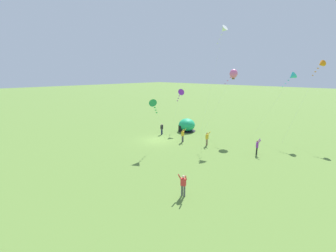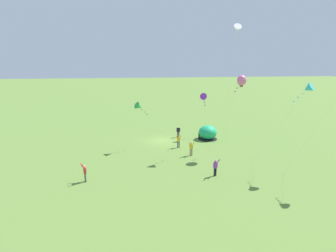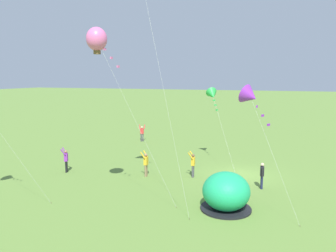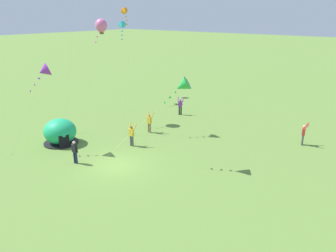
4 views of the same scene
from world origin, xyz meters
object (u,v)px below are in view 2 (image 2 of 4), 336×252
(person_flying_kite, at_px, (178,141))
(kite_cyan, at_px, (308,89))
(person_far_back, at_px, (178,131))
(kite_green, at_px, (139,107))
(kite_pink, at_px, (242,80))
(person_center_field, at_px, (191,148))
(kite_purple, at_px, (204,97))
(popup_tent, at_px, (208,133))
(kite_white, at_px, (237,29))
(person_near_tent, at_px, (215,167))
(person_watching_sky, at_px, (85,172))

(person_flying_kite, xyz_separation_m, kite_cyan, (-10.89, 9.91, 7.83))
(person_far_back, height_order, kite_cyan, kite_cyan)
(person_flying_kite, height_order, kite_green, kite_green)
(person_flying_kite, relative_size, kite_pink, 0.19)
(person_center_field, distance_m, kite_purple, 9.90)
(popup_tent, xyz_separation_m, kite_green, (10.20, 3.04, 4.72))
(popup_tent, distance_m, person_center_field, 7.70)
(person_far_back, distance_m, kite_green, 8.97)
(person_flying_kite, bearing_deg, kite_pink, 153.61)
(kite_white, bearing_deg, kite_purple, -70.13)
(person_flying_kite, height_order, kite_purple, kite_purple)
(kite_white, relative_size, kite_cyan, 1.67)
(person_far_back, relative_size, kite_cyan, 0.18)
(person_center_field, height_order, person_flying_kite, same)
(person_near_tent, distance_m, person_flying_kite, 9.67)
(person_far_back, bearing_deg, kite_pink, 125.97)
(kite_green, bearing_deg, person_flying_kite, 177.33)
(person_center_field, distance_m, person_watching_sky, 13.11)
(person_watching_sky, distance_m, kite_green, 11.76)
(person_flying_kite, distance_m, kite_green, 7.00)
(popup_tent, bearing_deg, person_near_tent, 76.90)
(popup_tent, relative_size, person_flying_kite, 1.49)
(kite_pink, bearing_deg, kite_purple, -73.20)
(kite_green, bearing_deg, person_watching_sky, 58.18)
(person_flying_kite, relative_size, kite_purple, 0.28)
(popup_tent, relative_size, kite_purple, 0.41)
(person_near_tent, bearing_deg, kite_purple, -100.21)
(person_near_tent, height_order, kite_purple, kite_purple)
(person_near_tent, height_order, kite_pink, kite_pink)
(person_center_field, distance_m, kite_green, 8.52)
(kite_cyan, bearing_deg, person_near_tent, -3.05)
(popup_tent, bearing_deg, kite_white, 108.86)
(kite_cyan, height_order, kite_purple, kite_cyan)
(person_near_tent, relative_size, person_far_back, 1.10)
(kite_purple, bearing_deg, kite_cyan, 113.97)
(person_watching_sky, relative_size, kite_white, 0.12)
(popup_tent, height_order, person_watching_sky, popup_tent)
(person_flying_kite, relative_size, kite_white, 0.12)
(person_flying_kite, xyz_separation_m, person_far_back, (-0.87, -4.89, -0.03))
(person_watching_sky, bearing_deg, person_far_back, -130.31)
(popup_tent, xyz_separation_m, person_far_back, (4.17, -1.61, -0.03))
(popup_tent, relative_size, person_near_tent, 1.49)
(kite_cyan, xyz_separation_m, kite_green, (16.05, -10.15, -3.11))
(kite_green, bearing_deg, popup_tent, -163.42)
(kite_pink, bearing_deg, kite_green, -16.91)
(kite_white, relative_size, kite_green, 2.49)
(person_near_tent, distance_m, kite_green, 12.98)
(person_watching_sky, height_order, kite_white, kite_white)
(person_near_tent, distance_m, kite_pink, 11.26)
(person_watching_sky, bearing_deg, kite_white, -157.28)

